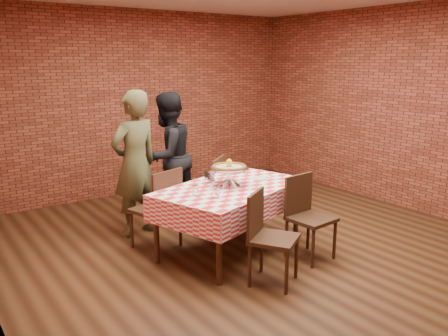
% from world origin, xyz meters
% --- Properties ---
extents(ground, '(6.00, 6.00, 0.00)m').
position_xyz_m(ground, '(0.00, 0.00, 0.00)').
color(ground, black).
rests_on(ground, ground).
extents(back_wall, '(5.50, 0.00, 5.50)m').
position_xyz_m(back_wall, '(0.00, 3.00, 1.45)').
color(back_wall, maroon).
rests_on(back_wall, ground).
extents(table, '(1.90, 1.47, 0.75)m').
position_xyz_m(table, '(-0.28, 0.15, 0.38)').
color(table, '#3B2515').
rests_on(table, ground).
extents(tablecloth, '(1.95, 1.51, 0.29)m').
position_xyz_m(tablecloth, '(-0.28, 0.15, 0.61)').
color(tablecloth, red).
rests_on(tablecloth, table).
extents(pizza_stand, '(0.48, 0.48, 0.20)m').
position_xyz_m(pizza_stand, '(-0.28, 0.18, 0.86)').
color(pizza_stand, silver).
rests_on(pizza_stand, tablecloth).
extents(pizza, '(0.42, 0.42, 0.03)m').
position_xyz_m(pizza, '(-0.28, 0.18, 0.96)').
color(pizza, beige).
rests_on(pizza, pizza_stand).
extents(lemon, '(0.08, 0.08, 0.09)m').
position_xyz_m(lemon, '(-0.28, 0.18, 1.01)').
color(lemon, yellow).
rests_on(lemon, pizza).
extents(water_glass_left, '(0.09, 0.09, 0.11)m').
position_xyz_m(water_glass_left, '(-0.68, -0.14, 0.81)').
color(water_glass_left, white).
rests_on(water_glass_left, tablecloth).
extents(water_glass_right, '(0.09, 0.09, 0.11)m').
position_xyz_m(water_glass_right, '(-0.80, 0.05, 0.81)').
color(water_glass_right, white).
rests_on(water_glass_right, tablecloth).
extents(side_plate, '(0.21, 0.21, 0.01)m').
position_xyz_m(side_plate, '(0.18, 0.20, 0.76)').
color(side_plate, white).
rests_on(side_plate, tablecloth).
extents(sweetener_packet_a, '(0.06, 0.05, 0.00)m').
position_xyz_m(sweetener_packet_a, '(0.29, 0.15, 0.76)').
color(sweetener_packet_a, white).
rests_on(sweetener_packet_a, tablecloth).
extents(sweetener_packet_b, '(0.06, 0.05, 0.00)m').
position_xyz_m(sweetener_packet_b, '(0.33, 0.22, 0.76)').
color(sweetener_packet_b, white).
rests_on(sweetener_packet_b, tablecloth).
extents(condiment_caddy, '(0.10, 0.08, 0.13)m').
position_xyz_m(condiment_caddy, '(-0.37, 0.45, 0.82)').
color(condiment_caddy, silver).
rests_on(condiment_caddy, tablecloth).
extents(chair_near_left, '(0.58, 0.58, 0.90)m').
position_xyz_m(chair_near_left, '(-0.42, -0.75, 0.45)').
color(chair_near_left, '#3B2515').
rests_on(chair_near_left, ground).
extents(chair_near_right, '(0.46, 0.46, 0.91)m').
position_xyz_m(chair_near_right, '(0.30, -0.54, 0.45)').
color(chair_near_right, '#3B2515').
rests_on(chair_near_right, ground).
extents(chair_far_left, '(0.57, 0.57, 0.94)m').
position_xyz_m(chair_far_left, '(-0.93, 0.72, 0.47)').
color(chair_far_left, '#3B2515').
rests_on(chair_far_left, ground).
extents(chair_far_right, '(0.62, 0.62, 0.92)m').
position_xyz_m(chair_far_right, '(-0.10, 1.00, 0.46)').
color(chair_far_right, '#3B2515').
rests_on(chair_far_right, ground).
extents(diner_olive, '(0.73, 0.56, 1.79)m').
position_xyz_m(diner_olive, '(-0.93, 1.23, 0.89)').
color(diner_olive, '#434527').
rests_on(diner_olive, ground).
extents(diner_black, '(1.00, 0.89, 1.72)m').
position_xyz_m(diner_black, '(-0.32, 1.55, 0.86)').
color(diner_black, black).
rests_on(diner_black, ground).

